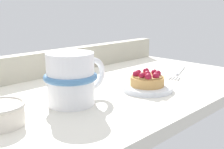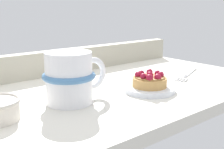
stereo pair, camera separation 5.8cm
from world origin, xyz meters
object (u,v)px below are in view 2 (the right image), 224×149
object	(u,v)px
raspberry_tart	(150,80)
dessert_plate	(149,89)
dessert_fork	(188,74)
coffee_mug	(70,77)

from	to	relation	value
raspberry_tart	dessert_plate	bearing A→B (deg)	38.96
raspberry_tart	dessert_fork	size ratio (longest dim) A/B	0.46
dessert_plate	coffee_mug	xyz separation A→B (cm)	(-16.80, 4.63, 4.42)
raspberry_tart	dessert_fork	xyz separation A→B (cm)	(18.77, 3.58, -2.13)
coffee_mug	dessert_fork	bearing A→B (deg)	-1.73
coffee_mug	dessert_fork	xyz separation A→B (cm)	(35.55, -1.07, -4.63)
dessert_fork	dessert_plate	bearing A→B (deg)	-169.26
dessert_plate	raspberry_tart	bearing A→B (deg)	-141.04
raspberry_tart	coffee_mug	world-z (taller)	coffee_mug
dessert_plate	dessert_fork	world-z (taller)	dessert_plate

